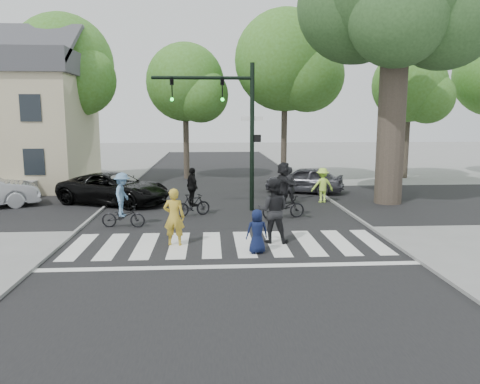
{
  "coord_description": "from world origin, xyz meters",
  "views": [
    {
      "loc": [
        -0.53,
        -12.89,
        3.84
      ],
      "look_at": [
        0.5,
        3.0,
        1.3
      ],
      "focal_mm": 35.0,
      "sensor_mm": 36.0,
      "label": 1
    }
  ],
  "objects_px": {
    "cyclist_left": "(123,204)",
    "car_suv": "(115,188)",
    "pedestrian_child": "(257,231)",
    "pedestrian_adult": "(273,211)",
    "cyclist_mid": "(193,196)",
    "pedestrian_woman": "(174,217)",
    "car_grey": "(304,180)",
    "cyclist_right": "(284,193)",
    "traffic_signal": "(231,116)"
  },
  "relations": [
    {
      "from": "cyclist_left",
      "to": "car_suv",
      "type": "height_order",
      "value": "cyclist_left"
    },
    {
      "from": "pedestrian_child",
      "to": "pedestrian_adult",
      "type": "relative_size",
      "value": 0.64
    },
    {
      "from": "car_suv",
      "to": "pedestrian_child",
      "type": "bearing_deg",
      "value": -120.46
    },
    {
      "from": "pedestrian_child",
      "to": "cyclist_mid",
      "type": "distance_m",
      "value": 5.62
    },
    {
      "from": "pedestrian_woman",
      "to": "car_grey",
      "type": "distance_m",
      "value": 11.35
    },
    {
      "from": "cyclist_mid",
      "to": "car_grey",
      "type": "relative_size",
      "value": 0.48
    },
    {
      "from": "cyclist_right",
      "to": "cyclist_left",
      "type": "bearing_deg",
      "value": -169.3
    },
    {
      "from": "cyclist_mid",
      "to": "pedestrian_adult",
      "type": "bearing_deg",
      "value": -57.39
    },
    {
      "from": "car_grey",
      "to": "cyclist_mid",
      "type": "bearing_deg",
      "value": -23.19
    },
    {
      "from": "cyclist_mid",
      "to": "pedestrian_woman",
      "type": "bearing_deg",
      "value": -95.41
    },
    {
      "from": "cyclist_left",
      "to": "car_grey",
      "type": "relative_size",
      "value": 0.49
    },
    {
      "from": "pedestrian_adult",
      "to": "car_suv",
      "type": "distance_m",
      "value": 9.31
    },
    {
      "from": "car_suv",
      "to": "cyclist_right",
      "type": "bearing_deg",
      "value": -91.42
    },
    {
      "from": "traffic_signal",
      "to": "car_grey",
      "type": "bearing_deg",
      "value": 48.62
    },
    {
      "from": "pedestrian_adult",
      "to": "traffic_signal",
      "type": "bearing_deg",
      "value": -66.28
    },
    {
      "from": "traffic_signal",
      "to": "pedestrian_child",
      "type": "relative_size",
      "value": 4.7
    },
    {
      "from": "traffic_signal",
      "to": "pedestrian_child",
      "type": "xyz_separation_m",
      "value": [
        0.44,
        -6.2,
        -3.26
      ]
    },
    {
      "from": "cyclist_mid",
      "to": "car_grey",
      "type": "distance_m",
      "value": 7.75
    },
    {
      "from": "traffic_signal",
      "to": "pedestrian_adult",
      "type": "xyz_separation_m",
      "value": [
        1.05,
        -5.06,
        -2.9
      ]
    },
    {
      "from": "pedestrian_child",
      "to": "car_suv",
      "type": "distance_m",
      "value": 9.82
    },
    {
      "from": "cyclist_left",
      "to": "cyclist_right",
      "type": "xyz_separation_m",
      "value": [
        5.87,
        1.11,
        0.13
      ]
    },
    {
      "from": "pedestrian_child",
      "to": "cyclist_right",
      "type": "distance_m",
      "value": 4.83
    },
    {
      "from": "pedestrian_child",
      "to": "cyclist_right",
      "type": "xyz_separation_m",
      "value": [
        1.48,
        4.59,
        0.33
      ]
    },
    {
      "from": "cyclist_right",
      "to": "car_grey",
      "type": "relative_size",
      "value": 0.55
    },
    {
      "from": "pedestrian_child",
      "to": "car_suv",
      "type": "xyz_separation_m",
      "value": [
        -5.58,
        8.08,
        0.07
      ]
    },
    {
      "from": "cyclist_left",
      "to": "cyclist_mid",
      "type": "height_order",
      "value": "cyclist_left"
    },
    {
      "from": "pedestrian_adult",
      "to": "car_suv",
      "type": "bearing_deg",
      "value": -36.28
    },
    {
      "from": "traffic_signal",
      "to": "cyclist_mid",
      "type": "xyz_separation_m",
      "value": [
        -1.57,
        -0.96,
        -3.11
      ]
    },
    {
      "from": "traffic_signal",
      "to": "cyclist_left",
      "type": "bearing_deg",
      "value": -145.4
    },
    {
      "from": "pedestrian_woman",
      "to": "car_grey",
      "type": "bearing_deg",
      "value": -114.13
    },
    {
      "from": "cyclist_left",
      "to": "traffic_signal",
      "type": "bearing_deg",
      "value": 34.6
    },
    {
      "from": "traffic_signal",
      "to": "car_grey",
      "type": "height_order",
      "value": "traffic_signal"
    },
    {
      "from": "traffic_signal",
      "to": "pedestrian_woman",
      "type": "bearing_deg",
      "value": -110.81
    },
    {
      "from": "car_suv",
      "to": "pedestrian_woman",
      "type": "bearing_deg",
      "value": -130.99
    },
    {
      "from": "pedestrian_woman",
      "to": "car_suv",
      "type": "bearing_deg",
      "value": -58.58
    },
    {
      "from": "traffic_signal",
      "to": "pedestrian_child",
      "type": "bearing_deg",
      "value": -85.97
    },
    {
      "from": "car_suv",
      "to": "car_grey",
      "type": "distance_m",
      "value": 9.45
    },
    {
      "from": "pedestrian_adult",
      "to": "car_suv",
      "type": "height_order",
      "value": "pedestrian_adult"
    },
    {
      "from": "traffic_signal",
      "to": "cyclist_left",
      "type": "xyz_separation_m",
      "value": [
        -3.95,
        -2.73,
        -3.06
      ]
    },
    {
      "from": "cyclist_left",
      "to": "cyclist_mid",
      "type": "distance_m",
      "value": 2.96
    },
    {
      "from": "pedestrian_child",
      "to": "car_grey",
      "type": "bearing_deg",
      "value": -114.59
    },
    {
      "from": "pedestrian_woman",
      "to": "car_grey",
      "type": "xyz_separation_m",
      "value": [
        5.92,
        9.68,
        -0.2
      ]
    },
    {
      "from": "pedestrian_child",
      "to": "cyclist_mid",
      "type": "bearing_deg",
      "value": -75.42
    },
    {
      "from": "traffic_signal",
      "to": "cyclist_right",
      "type": "bearing_deg",
      "value": -40.14
    },
    {
      "from": "pedestrian_woman",
      "to": "cyclist_right",
      "type": "relative_size",
      "value": 0.8
    },
    {
      "from": "traffic_signal",
      "to": "car_suv",
      "type": "relative_size",
      "value": 1.18
    },
    {
      "from": "pedestrian_child",
      "to": "cyclist_left",
      "type": "xyz_separation_m",
      "value": [
        -4.39,
        3.48,
        0.21
      ]
    },
    {
      "from": "traffic_signal",
      "to": "car_grey",
      "type": "relative_size",
      "value": 1.51
    },
    {
      "from": "pedestrian_woman",
      "to": "car_grey",
      "type": "height_order",
      "value": "pedestrian_woman"
    },
    {
      "from": "pedestrian_child",
      "to": "cyclist_left",
      "type": "height_order",
      "value": "cyclist_left"
    }
  ]
}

